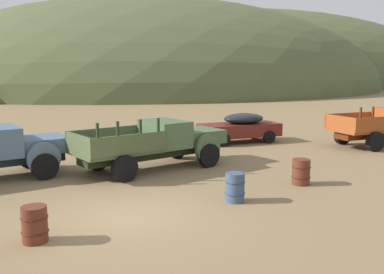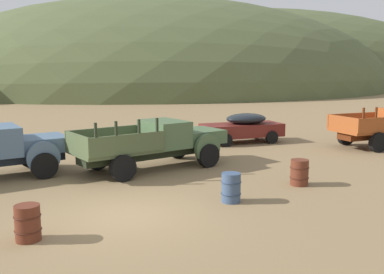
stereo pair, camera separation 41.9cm
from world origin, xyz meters
The scene contains 9 objects.
ground_plane centered at (0.00, 0.00, 0.00)m, with size 300.00×300.00×0.00m, color olive.
hill_center centered at (28.15, 71.89, 0.00)m, with size 90.68×80.51×33.81m, color #4C5633.
hill_far_right centered at (60.24, 80.10, 0.00)m, with size 113.33×70.99×35.29m, color #4C5633.
truck_weathered_green centered at (3.02, 5.09, 1.00)m, with size 6.56×3.42×2.16m.
car_oxblood centered at (8.86, 8.85, 0.81)m, with size 4.68×2.20×1.57m.
oil_drum_spare centered at (6.29, 0.55, 0.44)m, with size 0.65×0.65×0.89m.
oil_drum_foreground centered at (3.22, -0.14, 0.44)m, with size 0.61×0.61×0.89m.
oil_drum_by_truck centered at (-2.54, -0.76, 0.43)m, with size 0.62×0.62×0.85m.
bush_back_edge centered at (1.41, 8.14, 0.18)m, with size 0.91×0.79×0.72m.
Camera 1 is at (-3.48, -10.97, 3.98)m, focal length 40.89 mm.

